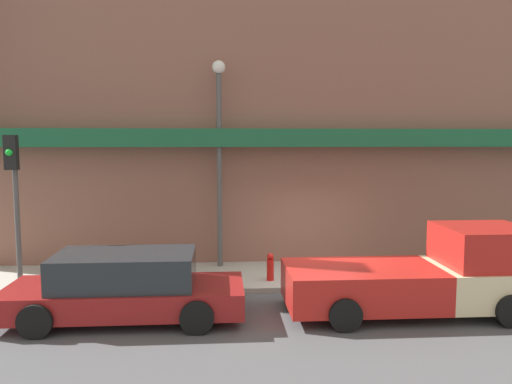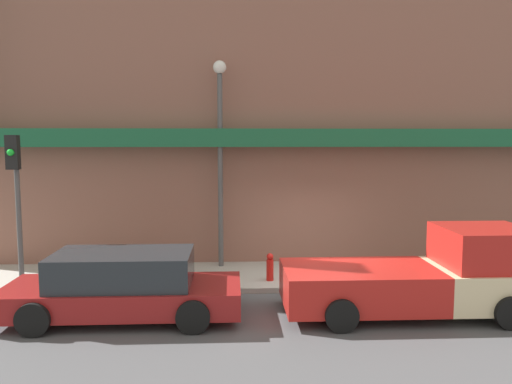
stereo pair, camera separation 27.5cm
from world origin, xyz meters
name	(u,v)px [view 2 (the right image)]	position (x,y,z in m)	size (l,w,h in m)	color
ground_plane	(318,293)	(0.00, 0.00, 0.00)	(80.00, 80.00, 0.00)	#4C4C4F
sidewalk	(309,275)	(0.00, 1.33, 0.07)	(36.00, 2.65, 0.13)	#ADA89E
building	(297,113)	(-0.02, 4.13, 4.49)	(19.80, 3.80, 10.09)	brown
pickup_truck	(427,277)	(2.05, -1.50, 0.79)	(5.31, 2.14, 1.82)	beige
parked_car	(124,286)	(-4.27, -1.50, 0.67)	(4.77, 2.00, 1.38)	maroon
fire_hydrant	(270,267)	(-1.10, 0.67, 0.47)	(0.18, 0.18, 0.69)	red
street_lamp	(220,140)	(-2.37, 2.21, 3.66)	(0.36, 0.36, 5.66)	#4C4C4C
traffic_light	(16,183)	(-7.13, 0.39, 2.63)	(0.28, 0.42, 3.63)	#4C4C4C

